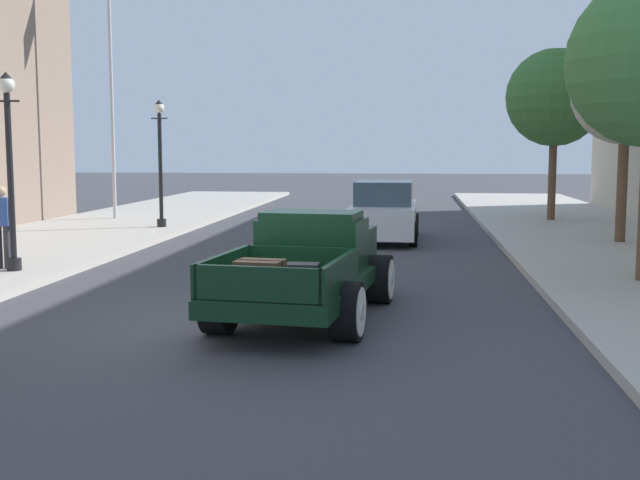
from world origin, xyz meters
TOP-DOWN VIEW (x-y plane):
  - ground_plane at (0.00, 0.00)m, footprint 140.00×140.00m
  - hotrod_truck_dark_green at (0.73, 0.61)m, footprint 2.56×5.08m
  - car_background_white at (1.49, 10.52)m, footprint 1.92×4.33m
  - pedestrian_sidewalk_left at (-5.83, 3.51)m, footprint 0.53×0.22m
  - street_lamp_near at (-5.50, 3.30)m, footprint 0.50×0.32m
  - street_lamp_far at (-5.36, 12.15)m, footprint 0.50×0.32m
  - flagpole at (-7.65, 14.82)m, footprint 1.74×0.16m
  - street_tree_second at (7.59, 9.74)m, footprint 2.75×2.75m
  - street_tree_third at (6.92, 16.07)m, footprint 3.23×3.23m

SIDE VIEW (x-z plane):
  - ground_plane at x=0.00m, z-range 0.00..0.00m
  - hotrod_truck_dark_green at x=0.73m, z-range -0.04..1.54m
  - car_background_white at x=1.49m, z-range -0.06..1.59m
  - pedestrian_sidewalk_left at x=-5.83m, z-range 0.26..1.91m
  - street_lamp_near at x=-5.50m, z-range 0.46..4.31m
  - street_lamp_far at x=-5.36m, z-range 0.46..4.31m
  - street_tree_second at x=7.59m, z-range 1.37..6.59m
  - street_tree_third at x=6.92m, z-range 1.36..7.04m
  - flagpole at x=-7.65m, z-range 1.19..10.35m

